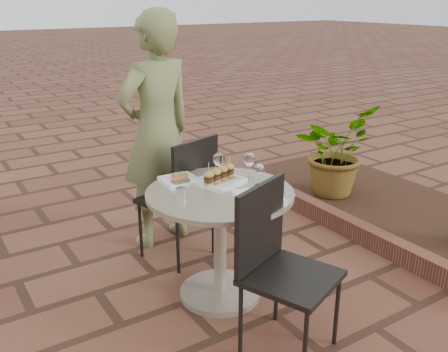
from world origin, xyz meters
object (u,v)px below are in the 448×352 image
plate_tuna (259,198)px  plate_salmon (180,180)px  diner (157,132)px  chair_near (276,256)px  plate_sliders (219,178)px  cafe_table (220,228)px  chair_far (185,189)px

plate_tuna → plate_salmon: bearing=115.7°
plate_tuna → diner: bearing=93.7°
chair_near → plate_sliders: chair_near is taller
chair_near → plate_sliders: (0.07, 0.67, 0.22)m
plate_salmon → plate_tuna: plate_salmon is taller
cafe_table → plate_salmon: (-0.14, 0.26, 0.26)m
chair_far → plate_tuna: bearing=75.7°
plate_tuna → plate_sliders: bearing=97.8°
chair_near → plate_salmon: chair_near is taller
diner → plate_sliders: diner is taller
chair_near → plate_tuna: bearing=48.7°
chair_far → plate_salmon: 0.39m
chair_near → plate_salmon: bearing=77.6°
plate_sliders → plate_tuna: size_ratio=1.03×
chair_far → chair_near: bearing=68.6°
plate_sliders → plate_tuna: 0.36m
plate_sliders → chair_near: bearing=-95.6°
chair_near → diner: (0.04, 1.50, 0.34)m
chair_far → plate_sliders: chair_far is taller
cafe_table → chair_far: bearing=84.5°
cafe_table → diner: (0.03, 0.93, 0.40)m
chair_far → chair_near: 1.11m
cafe_table → plate_salmon: plate_salmon is taller
cafe_table → plate_salmon: size_ratio=3.99×
diner → plate_salmon: size_ratio=7.85×
plate_salmon → plate_sliders: size_ratio=0.70×
plate_sliders → plate_tuna: plate_sliders is taller
diner → plate_salmon: (-0.17, -0.67, -0.14)m
chair_far → plate_salmon: chair_far is taller
plate_sliders → plate_tuna: bearing=-82.2°
cafe_table → chair_near: (-0.00, -0.56, 0.07)m
plate_salmon → plate_sliders: 0.25m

